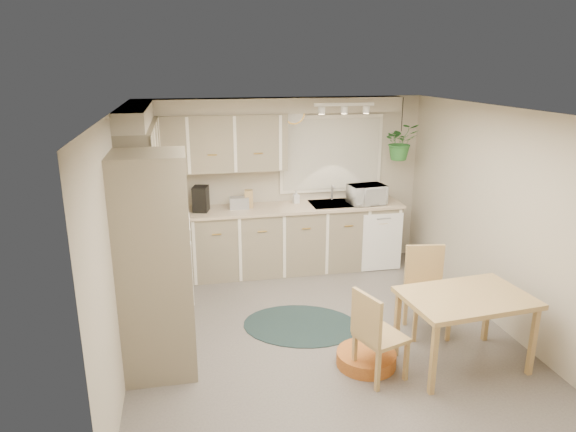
% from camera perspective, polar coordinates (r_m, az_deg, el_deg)
% --- Properties ---
extents(floor, '(4.20, 4.20, 0.00)m').
position_cam_1_polar(floor, '(5.82, 3.55, -12.60)').
color(floor, slate).
rests_on(floor, ground).
extents(ceiling, '(4.20, 4.20, 0.00)m').
position_cam_1_polar(ceiling, '(5.10, 4.03, 11.68)').
color(ceiling, white).
rests_on(ceiling, wall_back).
extents(wall_back, '(4.00, 0.04, 2.40)m').
position_cam_1_polar(wall_back, '(7.31, -0.56, 3.66)').
color(wall_back, '#B5AB96').
rests_on(wall_back, floor).
extents(wall_front, '(4.00, 0.04, 2.40)m').
position_cam_1_polar(wall_front, '(3.51, 13.01, -11.55)').
color(wall_front, '#B5AB96').
rests_on(wall_front, floor).
extents(wall_left, '(0.04, 4.20, 2.40)m').
position_cam_1_polar(wall_left, '(5.20, -18.03, -2.57)').
color(wall_left, '#B5AB96').
rests_on(wall_left, floor).
extents(wall_right, '(0.04, 4.20, 2.40)m').
position_cam_1_polar(wall_right, '(6.16, 22.03, -0.03)').
color(wall_right, '#B5AB96').
rests_on(wall_right, floor).
extents(base_cab_left, '(0.60, 1.85, 0.90)m').
position_cam_1_polar(base_cab_left, '(6.25, -13.88, -6.34)').
color(base_cab_left, gray).
rests_on(base_cab_left, floor).
extents(base_cab_back, '(3.60, 0.60, 0.90)m').
position_cam_1_polar(base_cab_back, '(7.20, -1.65, -2.76)').
color(base_cab_back, gray).
rests_on(base_cab_back, floor).
extents(counter_left, '(0.64, 1.89, 0.04)m').
position_cam_1_polar(counter_left, '(6.09, -14.09, -2.25)').
color(counter_left, '#C3AA8E').
rests_on(counter_left, base_cab_left).
extents(counter_back, '(3.64, 0.64, 0.04)m').
position_cam_1_polar(counter_back, '(7.05, -1.67, 0.82)').
color(counter_back, '#C3AA8E').
rests_on(counter_back, base_cab_back).
extents(oven_stack, '(0.65, 0.65, 2.10)m').
position_cam_1_polar(oven_stack, '(4.87, -14.51, -5.45)').
color(oven_stack, gray).
rests_on(oven_stack, floor).
extents(wall_oven_face, '(0.02, 0.56, 0.58)m').
position_cam_1_polar(wall_oven_face, '(4.86, -10.73, -5.24)').
color(wall_oven_face, white).
rests_on(wall_oven_face, oven_stack).
extents(upper_cab_left, '(0.35, 2.00, 0.75)m').
position_cam_1_polar(upper_cab_left, '(6.00, -15.94, 6.27)').
color(upper_cab_left, gray).
rests_on(upper_cab_left, wall_left).
extents(upper_cab_back, '(2.00, 0.35, 0.75)m').
position_cam_1_polar(upper_cab_back, '(6.90, -8.55, 8.00)').
color(upper_cab_back, gray).
rests_on(upper_cab_back, wall_back).
extents(soffit_left, '(0.30, 2.00, 0.20)m').
position_cam_1_polar(soffit_left, '(5.94, -16.55, 10.76)').
color(soffit_left, '#B5AB96').
rests_on(soffit_left, wall_left).
extents(soffit_back, '(3.60, 0.30, 0.20)m').
position_cam_1_polar(soffit_back, '(6.96, -2.00, 12.17)').
color(soffit_back, '#B5AB96').
rests_on(soffit_back, wall_back).
extents(cooktop, '(0.52, 0.58, 0.02)m').
position_cam_1_polar(cooktop, '(5.54, -14.20, -3.89)').
color(cooktop, white).
rests_on(cooktop, counter_left).
extents(range_hood, '(0.40, 0.60, 0.14)m').
position_cam_1_polar(range_hood, '(5.40, -14.75, 0.63)').
color(range_hood, white).
rests_on(range_hood, upper_cab_left).
extents(window_blinds, '(1.40, 0.02, 1.00)m').
position_cam_1_polar(window_blinds, '(7.37, 4.86, 6.88)').
color(window_blinds, silver).
rests_on(window_blinds, wall_back).
extents(window_frame, '(1.50, 0.02, 1.10)m').
position_cam_1_polar(window_frame, '(7.38, 4.84, 6.89)').
color(window_frame, white).
rests_on(window_frame, wall_back).
extents(sink, '(0.70, 0.48, 0.10)m').
position_cam_1_polar(sink, '(7.27, 5.32, 1.07)').
color(sink, '#ACAEB4').
rests_on(sink, counter_back).
extents(dishwasher_front, '(0.58, 0.02, 0.83)m').
position_cam_1_polar(dishwasher_front, '(7.33, 10.43, -2.90)').
color(dishwasher_front, white).
rests_on(dishwasher_front, base_cab_back).
extents(track_light_bar, '(0.80, 0.04, 0.04)m').
position_cam_1_polar(track_light_bar, '(6.79, 6.27, 12.23)').
color(track_light_bar, white).
rests_on(track_light_bar, ceiling).
extents(wall_clock, '(0.30, 0.03, 0.30)m').
position_cam_1_polar(wall_clock, '(7.16, 0.66, 11.34)').
color(wall_clock, '#EDB553').
rests_on(wall_clock, wall_back).
extents(dining_table, '(1.24, 0.88, 0.74)m').
position_cam_1_polar(dining_table, '(5.33, 18.87, -11.94)').
color(dining_table, tan).
rests_on(dining_table, floor).
extents(chair_left, '(0.52, 0.52, 0.88)m').
position_cam_1_polar(chair_left, '(4.92, 10.33, -12.80)').
color(chair_left, tan).
rests_on(chair_left, floor).
extents(chair_back, '(0.50, 0.50, 0.94)m').
position_cam_1_polar(chair_back, '(5.76, 15.33, -8.23)').
color(chair_back, tan).
rests_on(chair_back, floor).
extents(braided_rug, '(1.55, 1.35, 0.01)m').
position_cam_1_polar(braided_rug, '(5.91, 1.46, -12.03)').
color(braided_rug, black).
rests_on(braided_rug, floor).
extents(pet_bed, '(0.70, 0.70, 0.13)m').
position_cam_1_polar(pet_bed, '(5.26, 8.67, -15.37)').
color(pet_bed, '#B96925').
rests_on(pet_bed, floor).
extents(microwave, '(0.52, 0.33, 0.33)m').
position_cam_1_polar(microwave, '(7.26, 8.76, 2.61)').
color(microwave, white).
rests_on(microwave, counter_back).
extents(soap_bottle, '(0.11, 0.19, 0.08)m').
position_cam_1_polar(soap_bottle, '(7.25, 0.88, 1.78)').
color(soap_bottle, white).
rests_on(soap_bottle, counter_back).
extents(hanging_plant, '(0.47, 0.52, 0.40)m').
position_cam_1_polar(hanging_plant, '(7.30, 12.38, 7.64)').
color(hanging_plant, '#2C6E2C').
rests_on(hanging_plant, ceiling).
extents(coffee_maker, '(0.24, 0.27, 0.34)m').
position_cam_1_polar(coffee_maker, '(6.92, -9.66, 1.90)').
color(coffee_maker, black).
rests_on(coffee_maker, counter_back).
extents(toaster, '(0.27, 0.16, 0.16)m').
position_cam_1_polar(toaster, '(6.99, -5.44, 1.46)').
color(toaster, '#ACAEB4').
rests_on(toaster, counter_back).
extents(knife_block, '(0.12, 0.12, 0.24)m').
position_cam_1_polar(knife_block, '(7.02, -4.39, 1.92)').
color(knife_block, tan).
rests_on(knife_block, counter_back).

